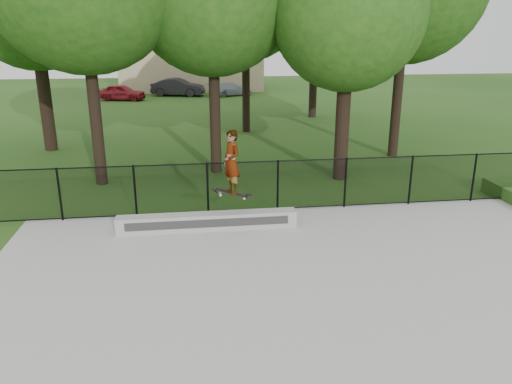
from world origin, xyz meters
TOP-DOWN VIEW (x-y plane):
  - ground at (0.00, 0.00)m, footprint 100.00×100.00m
  - concrete_slab at (0.00, 0.00)m, footprint 14.00×12.00m
  - grind_ledge at (-2.07, 4.70)m, footprint 4.67×0.40m
  - car_a at (-7.34, 31.24)m, footprint 3.71×2.25m
  - car_b at (-3.20, 33.32)m, footprint 4.00×2.36m
  - car_c at (0.97, 32.84)m, footprint 3.60×2.69m
  - skater_airborne at (-1.43, 4.52)m, footprint 0.81×0.70m
  - chainlink_fence at (0.00, 5.90)m, footprint 16.06×0.06m
  - distant_building at (-2.00, 38.00)m, footprint 12.40×6.40m

SIDE VIEW (x-z plane):
  - ground at x=0.00m, z-range 0.00..0.00m
  - concrete_slab at x=0.00m, z-range 0.00..0.06m
  - grind_ledge at x=-2.07m, z-range 0.06..0.50m
  - car_c at x=0.97m, z-range 0.00..1.04m
  - car_a at x=-7.34m, z-range 0.00..1.19m
  - car_b at x=-3.20m, z-range 0.00..1.36m
  - chainlink_fence at x=0.00m, z-range 0.06..1.56m
  - skater_airborne at x=-1.43m, z-range 0.97..2.78m
  - distant_building at x=-2.00m, z-range 0.01..4.31m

